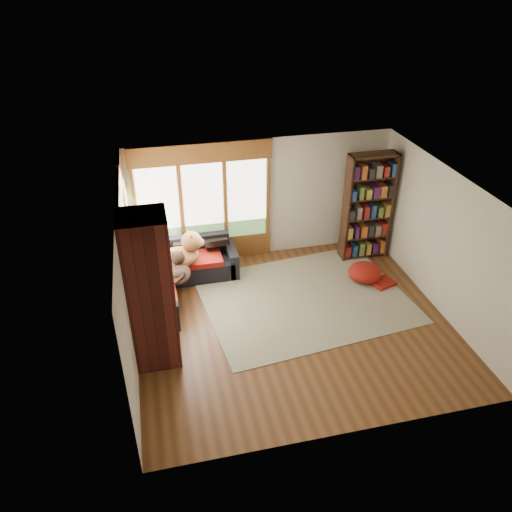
{
  "coord_description": "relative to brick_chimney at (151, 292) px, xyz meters",
  "views": [
    {
      "loc": [
        -2.23,
        -6.71,
        5.72
      ],
      "look_at": [
        -0.48,
        0.86,
        0.95
      ],
      "focal_mm": 35.0,
      "sensor_mm": 36.0,
      "label": 1
    }
  ],
  "objects": [
    {
      "name": "windows_left",
      "position": [
        -0.32,
        1.55,
        0.05
      ],
      "size": [
        0.1,
        2.62,
        1.9
      ],
      "color": "brown",
      "rests_on": "wall_left"
    },
    {
      "name": "roller_blind",
      "position": [
        -0.29,
        2.38,
        0.45
      ],
      "size": [
        0.03,
        0.72,
        0.9
      ],
      "primitive_type": "cube",
      "color": "#679554",
      "rests_on": "wall_left"
    },
    {
      "name": "bookshelf",
      "position": [
        4.54,
        2.24,
        -0.13
      ],
      "size": [
        1.0,
        0.33,
        2.33
      ],
      "color": "#391E13",
      "rests_on": "ground"
    },
    {
      "name": "wall_back",
      "position": [
        2.4,
        2.85,
        0.0
      ],
      "size": [
        5.5,
        0.04,
        2.6
      ],
      "primitive_type": "cube",
      "color": "silver",
      "rests_on": "ground"
    },
    {
      "name": "brick_chimney",
      "position": [
        0.0,
        0.0,
        0.0
      ],
      "size": [
        0.7,
        0.7,
        2.6
      ],
      "primitive_type": "cube",
      "color": "#471914",
      "rests_on": "ground"
    },
    {
      "name": "windows_back",
      "position": [
        1.2,
        2.82,
        0.05
      ],
      "size": [
        2.82,
        0.1,
        1.9
      ],
      "color": "brown",
      "rests_on": "wall_back"
    },
    {
      "name": "floor",
      "position": [
        2.4,
        0.35,
        -1.3
      ],
      "size": [
        5.5,
        5.5,
        0.0
      ],
      "primitive_type": "plane",
      "color": "#502E16",
      "rests_on": "ground"
    },
    {
      "name": "pouf",
      "position": [
        4.2,
        1.33,
        -1.11
      ],
      "size": [
        0.69,
        0.69,
        0.35
      ],
      "primitive_type": "ellipsoid",
      "rotation": [
        0.0,
        0.0,
        -0.06
      ],
      "color": "#9F1E14",
      "rests_on": "area_rug"
    },
    {
      "name": "throw_pillows",
      "position": [
        0.48,
        2.2,
        -0.51
      ],
      "size": [
        1.98,
        1.68,
        0.45
      ],
      "color": "black",
      "rests_on": "sectional_sofa"
    },
    {
      "name": "wall_left",
      "position": [
        -0.35,
        0.35,
        0.0
      ],
      "size": [
        0.04,
        5.0,
        2.6
      ],
      "primitive_type": "cube",
      "color": "silver",
      "rests_on": "ground"
    },
    {
      "name": "wall_front",
      "position": [
        2.4,
        -2.15,
        0.0
      ],
      "size": [
        5.5,
        0.04,
        2.6
      ],
      "primitive_type": "cube",
      "color": "silver",
      "rests_on": "ground"
    },
    {
      "name": "sectional_sofa",
      "position": [
        0.45,
        2.05,
        -1.0
      ],
      "size": [
        2.2,
        2.2,
        0.8
      ],
      "rotation": [
        0.0,
        0.0,
        0.02
      ],
      "color": "black",
      "rests_on": "ground"
    },
    {
      "name": "dog_tan",
      "position": [
        0.57,
        1.96,
        -0.48
      ],
      "size": [
        1.14,
        0.84,
        0.57
      ],
      "rotation": [
        0.0,
        0.0,
        0.23
      ],
      "color": "brown",
      "rests_on": "sectional_sofa"
    },
    {
      "name": "ceiling",
      "position": [
        2.4,
        0.35,
        1.3
      ],
      "size": [
        5.5,
        5.5,
        0.0
      ],
      "primitive_type": "plane",
      "color": "white"
    },
    {
      "name": "area_rug",
      "position": [
        2.83,
        0.97,
        -1.29
      ],
      "size": [
        4.08,
        3.3,
        0.01
      ],
      "primitive_type": "cube",
      "rotation": [
        0.0,
        0.0,
        0.11
      ],
      "color": "beige",
      "rests_on": "ground"
    },
    {
      "name": "dog_brindle",
      "position": [
        0.52,
        1.53,
        -0.57
      ],
      "size": [
        0.47,
        0.73,
        0.39
      ],
      "rotation": [
        0.0,
        0.0,
        1.51
      ],
      "color": "black",
      "rests_on": "sectional_sofa"
    },
    {
      "name": "wall_right",
      "position": [
        5.15,
        0.35,
        0.0
      ],
      "size": [
        0.04,
        5.0,
        2.6
      ],
      "primitive_type": "cube",
      "color": "silver",
      "rests_on": "ground"
    }
  ]
}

